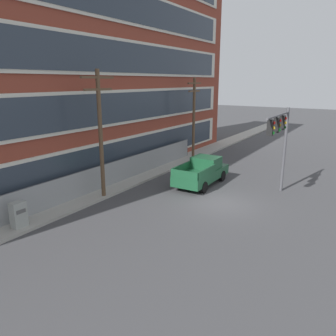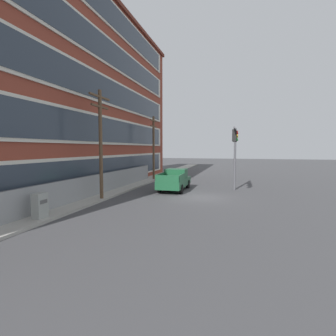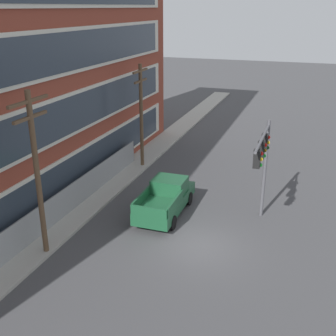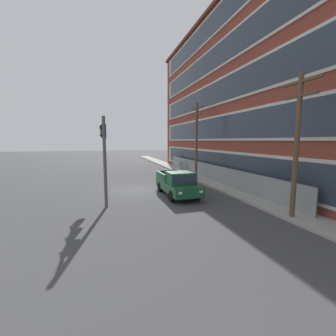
% 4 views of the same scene
% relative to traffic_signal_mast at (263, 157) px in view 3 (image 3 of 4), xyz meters
% --- Properties ---
extents(ground_plane, '(160.00, 160.00, 0.00)m').
position_rel_traffic_signal_mast_xyz_m(ground_plane, '(-2.93, 2.44, -4.17)').
color(ground_plane, '#424244').
extents(sidewalk_building_side, '(80.00, 2.13, 0.16)m').
position_rel_traffic_signal_mast_xyz_m(sidewalk_building_side, '(-2.93, 10.20, -4.09)').
color(sidewalk_building_side, '#9E9B93').
rests_on(sidewalk_building_side, ground).
extents(chain_link_fence, '(25.22, 0.06, 1.81)m').
position_rel_traffic_signal_mast_xyz_m(chain_link_fence, '(-5.34, 10.60, -3.25)').
color(chain_link_fence, gray).
rests_on(chain_link_fence, ground).
extents(traffic_signal_mast, '(4.93, 0.43, 5.73)m').
position_rel_traffic_signal_mast_xyz_m(traffic_signal_mast, '(0.00, 0.00, 0.00)').
color(traffic_signal_mast, '#4C4C51').
rests_on(traffic_signal_mast, ground).
extents(pickup_truck_dark_green, '(5.49, 2.24, 1.94)m').
position_rel_traffic_signal_mast_xyz_m(pickup_truck_dark_green, '(0.03, 5.35, -3.24)').
color(pickup_truck_dark_green, '#194C2D').
rests_on(pickup_truck_dark_green, ground).
extents(utility_pole_near_corner, '(2.70, 0.26, 8.11)m').
position_rel_traffic_signal_mast_xyz_m(utility_pole_near_corner, '(-6.07, 9.45, 0.38)').
color(utility_pole_near_corner, brown).
rests_on(utility_pole_near_corner, ground).
extents(utility_pole_midblock, '(2.40, 0.26, 7.69)m').
position_rel_traffic_signal_mast_xyz_m(utility_pole_midblock, '(6.65, 9.62, 0.11)').
color(utility_pole_midblock, brown).
rests_on(utility_pole_midblock, ground).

